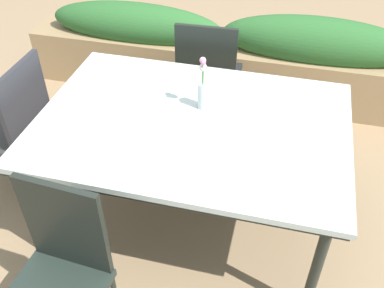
{
  "coord_description": "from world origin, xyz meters",
  "views": [
    {
      "loc": [
        0.47,
        -1.95,
        2.22
      ],
      "look_at": [
        0.01,
        -0.1,
        0.62
      ],
      "focal_mm": 41.26,
      "sensor_mm": 36.0,
      "label": 1
    }
  ],
  "objects_px": {
    "planter_box": "(223,54)",
    "potted_plant": "(29,105)",
    "chair_end_left": "(12,122)",
    "chair_far_side": "(208,73)",
    "flower_vase": "(203,89)",
    "dining_table": "(192,129)",
    "chair_near_left": "(59,271)"
  },
  "relations": [
    {
      "from": "chair_near_left",
      "to": "potted_plant",
      "type": "height_order",
      "value": "chair_near_left"
    },
    {
      "from": "planter_box",
      "to": "potted_plant",
      "type": "distance_m",
      "value": 1.65
    },
    {
      "from": "dining_table",
      "to": "potted_plant",
      "type": "height_order",
      "value": "dining_table"
    },
    {
      "from": "potted_plant",
      "to": "planter_box",
      "type": "bearing_deg",
      "value": 34.79
    },
    {
      "from": "planter_box",
      "to": "potted_plant",
      "type": "height_order",
      "value": "planter_box"
    },
    {
      "from": "flower_vase",
      "to": "chair_far_side",
      "type": "bearing_deg",
      "value": 99.7
    },
    {
      "from": "dining_table",
      "to": "chair_near_left",
      "type": "height_order",
      "value": "chair_near_left"
    },
    {
      "from": "chair_far_side",
      "to": "chair_end_left",
      "type": "xyz_separation_m",
      "value": [
        -1.05,
        -0.9,
        0.02
      ]
    },
    {
      "from": "planter_box",
      "to": "potted_plant",
      "type": "relative_size",
      "value": 7.16
    },
    {
      "from": "chair_far_side",
      "to": "potted_plant",
      "type": "distance_m",
      "value": 1.42
    },
    {
      "from": "chair_near_left",
      "to": "chair_end_left",
      "type": "distance_m",
      "value": 1.2
    },
    {
      "from": "chair_far_side",
      "to": "dining_table",
      "type": "bearing_deg",
      "value": -85.82
    },
    {
      "from": "chair_end_left",
      "to": "potted_plant",
      "type": "xyz_separation_m",
      "value": [
        -0.29,
        0.58,
        -0.31
      ]
    },
    {
      "from": "chair_end_left",
      "to": "flower_vase",
      "type": "xyz_separation_m",
      "value": [
        1.18,
        0.14,
        0.34
      ]
    },
    {
      "from": "chair_far_side",
      "to": "flower_vase",
      "type": "height_order",
      "value": "flower_vase"
    },
    {
      "from": "chair_end_left",
      "to": "flower_vase",
      "type": "bearing_deg",
      "value": -82.88
    },
    {
      "from": "chair_near_left",
      "to": "chair_end_left",
      "type": "height_order",
      "value": "chair_near_left"
    },
    {
      "from": "dining_table",
      "to": "planter_box",
      "type": "relative_size",
      "value": 0.5
    },
    {
      "from": "chair_end_left",
      "to": "chair_far_side",
      "type": "bearing_deg",
      "value": -49.17
    },
    {
      "from": "chair_near_left",
      "to": "planter_box",
      "type": "bearing_deg",
      "value": -92.32
    },
    {
      "from": "chair_far_side",
      "to": "chair_end_left",
      "type": "bearing_deg",
      "value": -141.81
    },
    {
      "from": "chair_far_side",
      "to": "planter_box",
      "type": "bearing_deg",
      "value": 87.31
    },
    {
      "from": "chair_end_left",
      "to": "flower_vase",
      "type": "relative_size",
      "value": 3.09
    },
    {
      "from": "chair_near_left",
      "to": "chair_far_side",
      "type": "bearing_deg",
      "value": -94.37
    },
    {
      "from": "planter_box",
      "to": "chair_near_left",
      "type": "bearing_deg",
      "value": -96.44
    },
    {
      "from": "potted_plant",
      "to": "chair_far_side",
      "type": "bearing_deg",
      "value": 13.58
    },
    {
      "from": "chair_far_side",
      "to": "flower_vase",
      "type": "relative_size",
      "value": 3.07
    },
    {
      "from": "chair_far_side",
      "to": "chair_end_left",
      "type": "distance_m",
      "value": 1.39
    },
    {
      "from": "planter_box",
      "to": "dining_table",
      "type": "bearing_deg",
      "value": -86.22
    },
    {
      "from": "flower_vase",
      "to": "planter_box",
      "type": "height_order",
      "value": "flower_vase"
    },
    {
      "from": "chair_far_side",
      "to": "flower_vase",
      "type": "xyz_separation_m",
      "value": [
        0.13,
        -0.76,
        0.36
      ]
    },
    {
      "from": "dining_table",
      "to": "chair_end_left",
      "type": "bearing_deg",
      "value": -179.98
    }
  ]
}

